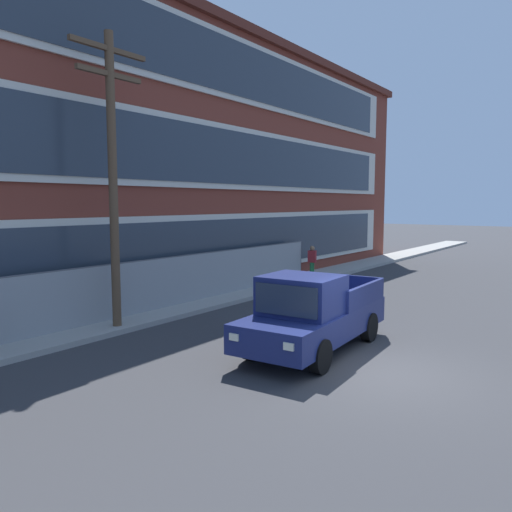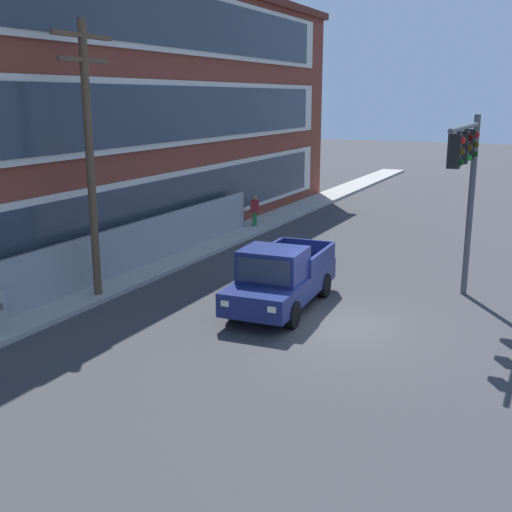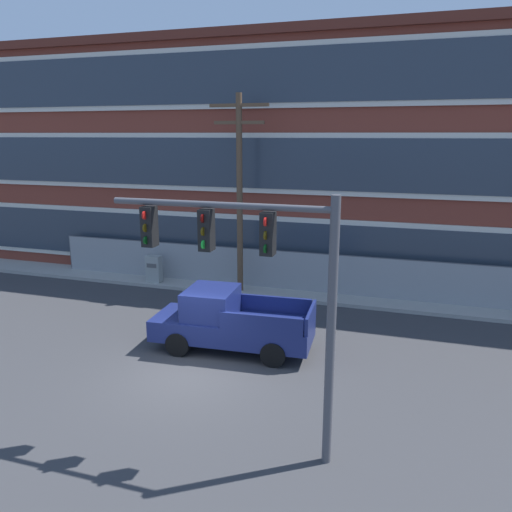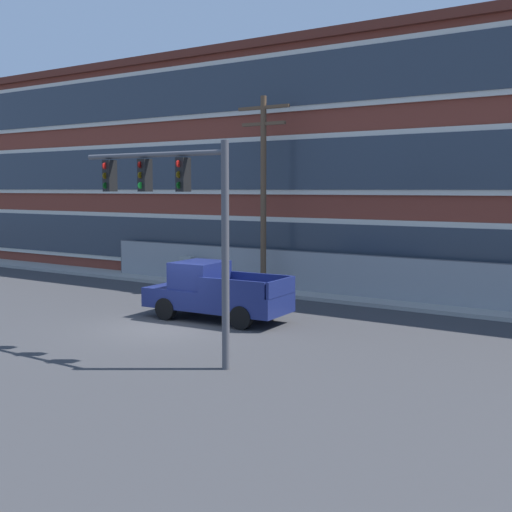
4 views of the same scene
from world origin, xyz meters
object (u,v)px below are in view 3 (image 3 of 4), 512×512
object	(u,v)px
electrical_cabinet	(154,270)
utility_pole_near_corner	(240,186)
traffic_signal_mast	(258,268)
pickup_truck_navy	(229,322)

from	to	relation	value
electrical_cabinet	utility_pole_near_corner	bearing A→B (deg)	0.05
traffic_signal_mast	pickup_truck_navy	distance (m)	6.48
traffic_signal_mast	electrical_cabinet	world-z (taller)	traffic_signal_mast
traffic_signal_mast	electrical_cabinet	xyz separation A→B (m)	(-8.54, 10.73, -3.58)
traffic_signal_mast	pickup_truck_navy	size ratio (longest dim) A/B	1.08
pickup_truck_navy	utility_pole_near_corner	distance (m)	7.17
pickup_truck_navy	utility_pole_near_corner	bearing A→B (deg)	105.71
traffic_signal_mast	pickup_truck_navy	bearing A→B (deg)	117.35
utility_pole_near_corner	electrical_cabinet	distance (m)	6.01
electrical_cabinet	traffic_signal_mast	bearing A→B (deg)	-51.47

